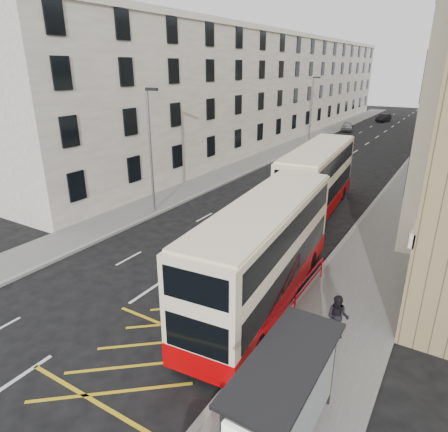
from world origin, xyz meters
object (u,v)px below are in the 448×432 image
Objects in this scene: bus_shelter at (284,396)px; car_red at (430,123)px; pedestrian_mid at (338,317)px; car_dark at (384,118)px; street_lamp_near at (151,145)px; double_decker_front at (264,253)px; double_decker_rear at (317,180)px; pedestrian_far at (299,369)px; street_lamp_far at (312,107)px; car_silver at (347,127)px; white_van at (331,145)px.

bus_shelter is 0.94× the size of car_red.
bus_shelter is at bearing -92.48° from pedestrian_mid.
street_lamp_near is at bearing -83.66° from car_dark.
double_decker_front is at bearing 119.61° from bus_shelter.
double_decker_rear is 6.92× the size of pedestrian_far.
street_lamp_far is 42.72m from pedestrian_far.
pedestrian_mid is (5.24, -12.69, -1.31)m from double_decker_rear.
car_dark is (3.75, 57.75, -3.97)m from street_lamp_near.
car_red reaches higher than car_silver.
bus_shelter is 1.11× the size of car_silver.
double_decker_front is at bearing -91.08° from car_silver.
pedestrian_mid is at bearing -87.59° from car_silver.
white_van is at bearing 102.66° from pedestrian_mid.
pedestrian_mid is at bearing -71.30° from white_van.
double_decker_front is 33.69m from white_van.
white_van is (3.75, 26.91, -3.97)m from street_lamp_near.
street_lamp_far reaches higher than car_silver.
car_silver is (1.15, 13.37, -3.98)m from street_lamp_far.
double_decker_rear is at bearing 106.77° from bus_shelter.
pedestrian_mid is 52.02m from car_silver.
car_silver is at bearing 85.08° from street_lamp_far.
car_silver is at bearing 96.98° from double_decker_rear.
car_red is (10.40, 11.36, 0.00)m from car_silver.
pedestrian_far is 68.66m from car_dark.
bus_shelter is at bearing 131.04° from pedestrian_far.
pedestrian_far is at bearing -73.04° from white_van.
street_lamp_far reaches higher than pedestrian_far.
white_van is at bearing 97.59° from double_decker_front.
car_red is at bearing 78.08° from street_lamp_near.
bus_shelter is at bearing -71.08° from car_dark.
bus_shelter is at bearing -65.29° from double_decker_front.
street_lamp_far is at bearing -87.64° from car_dark.
street_lamp_near is (-14.69, 12.39, 2.50)m from bus_shelter.
double_decker_front reaches higher than car_silver.
car_red is at bearing 82.14° from double_decker_rear.
pedestrian_far is at bearing -77.55° from double_decker_rear.
car_red is at bearing -57.62° from pedestrian_far.
pedestrian_mid is 0.35× the size of white_van.
car_silver is at bearing 88.48° from street_lamp_near.
street_lamp_near is 1.68× the size of white_van.
pedestrian_far reaches higher than car_red.
double_decker_rear is at bearing -73.94° from car_dark.
bus_shelter is 19.38m from street_lamp_near.
double_decker_front reaches higher than pedestrian_mid.
pedestrian_mid reaches higher than white_van.
white_van is at bearing -44.17° from pedestrian_far.
car_silver is (-13.10, 53.47, -0.33)m from pedestrian_far.
street_lamp_far reaches higher than car_red.
white_van is at bearing 82.06° from street_lamp_near.
bus_shelter reaches higher than car_silver.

